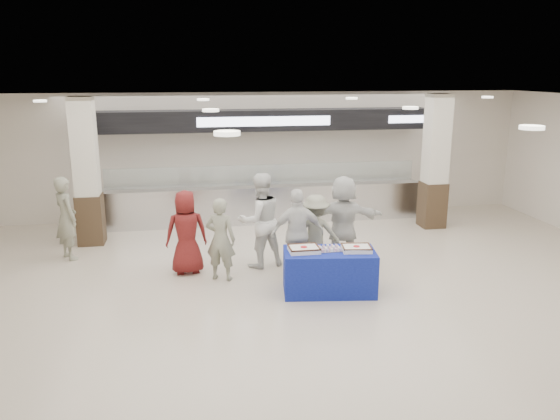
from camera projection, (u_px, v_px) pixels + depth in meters
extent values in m
plane|color=beige|center=(311.00, 309.00, 8.77)|extent=(14.00, 14.00, 0.00)
cube|color=silver|center=(263.00, 204.00, 13.81)|extent=(8.00, 0.80, 0.90)
cube|color=silver|center=(263.00, 185.00, 13.70)|extent=(8.00, 0.85, 0.04)
cube|color=white|center=(265.00, 175.00, 13.33)|extent=(7.60, 0.02, 0.50)
cube|color=black|center=(262.00, 120.00, 13.29)|extent=(8.40, 0.70, 0.50)
cube|color=white|center=(265.00, 121.00, 12.95)|extent=(3.20, 0.03, 0.22)
cube|color=white|center=(415.00, 119.00, 13.58)|extent=(1.40, 0.03, 0.18)
cube|color=#352618|center=(91.00, 219.00, 11.98)|extent=(0.55, 0.55, 1.10)
cube|color=silver|center=(84.00, 147.00, 11.58)|extent=(0.50, 0.50, 2.10)
cube|color=#352618|center=(432.00, 204.00, 13.30)|extent=(0.55, 0.55, 1.10)
cube|color=silver|center=(437.00, 139.00, 12.91)|extent=(0.50, 0.50, 2.10)
cube|color=#162798|center=(329.00, 272.00, 9.33)|extent=(1.64, 0.98, 0.75)
cube|color=white|center=(304.00, 249.00, 9.20)|extent=(0.50, 0.39, 0.08)
cube|color=#492615|center=(304.00, 247.00, 9.18)|extent=(0.50, 0.39, 0.02)
cylinder|color=red|center=(304.00, 247.00, 9.19)|extent=(0.11, 0.11, 0.01)
cube|color=white|center=(356.00, 249.00, 9.24)|extent=(0.53, 0.44, 0.08)
cube|color=#492615|center=(357.00, 246.00, 9.23)|extent=(0.53, 0.44, 0.02)
cylinder|color=red|center=(357.00, 246.00, 9.23)|extent=(0.12, 0.12, 0.01)
cube|color=#A3A3A8|center=(330.00, 250.00, 9.28)|extent=(0.39, 0.30, 0.01)
imported|color=maroon|center=(186.00, 232.00, 10.15)|extent=(0.82, 0.58, 1.59)
imported|color=gray|center=(221.00, 239.00, 9.83)|extent=(0.66, 0.56, 1.53)
imported|color=white|center=(260.00, 220.00, 10.49)|extent=(1.06, 0.93, 1.85)
imported|color=white|center=(298.00, 234.00, 9.94)|extent=(0.98, 0.41, 1.67)
imported|color=gray|center=(315.00, 233.00, 10.30)|extent=(1.05, 0.73, 1.48)
imported|color=white|center=(343.00, 219.00, 10.71)|extent=(1.68, 0.71, 1.76)
imported|color=gray|center=(66.00, 218.00, 10.93)|extent=(0.69, 0.74, 1.70)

